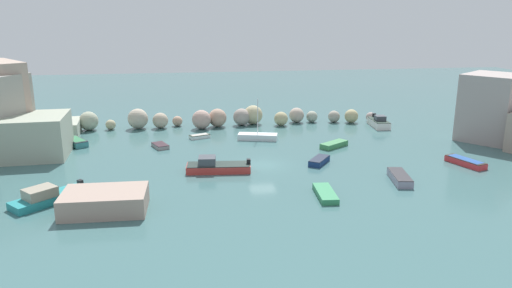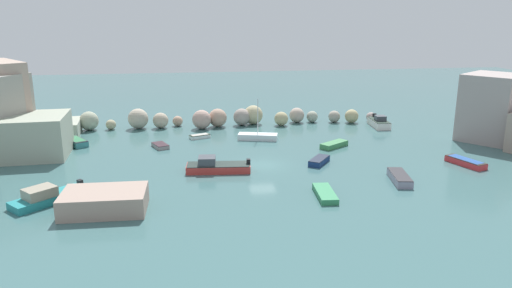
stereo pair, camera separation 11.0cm
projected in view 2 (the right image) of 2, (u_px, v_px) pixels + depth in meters
The scene contains 15 objects.
cove_water at pixel (263, 165), 47.74m from camera, with size 160.00×160.00×0.00m, color #3E6667.
rock_breakwater at pixel (214, 118), 63.94m from camera, with size 40.77×4.24×2.61m.
stone_dock at pixel (105, 201), 36.45m from camera, with size 6.22×4.08×1.60m, color tan.
moored_boat_0 at pixel (47, 197), 38.10m from camera, with size 5.65×5.39×1.41m.
moored_boat_1 at pixel (160, 146), 53.98m from camera, with size 2.10×2.74×0.44m.
moored_boat_2 at pixel (258, 137), 57.36m from camera, with size 4.88×2.69×4.91m.
moored_boat_3 at pixel (217, 166), 45.68m from camera, with size 6.17×2.58×1.47m.
moored_boat_4 at pixel (400, 178), 43.02m from camera, with size 2.09×4.26×0.70m.
moored_boat_5 at pixel (76, 142), 55.02m from camera, with size 3.23×3.96×0.72m.
moored_boat_6 at pixel (379, 123), 63.85m from camera, with size 2.17×4.62×1.57m.
moored_boat_7 at pixel (319, 161), 48.13m from camera, with size 2.78×3.20×0.60m.
moored_boat_8 at pixel (334, 145), 54.10m from camera, with size 3.65×3.08×0.59m.
moored_boat_9 at pixel (200, 136), 58.04m from camera, with size 2.63×1.83×0.46m.
moored_boat_10 at pixel (466, 162), 47.67m from camera, with size 2.53×4.31×0.63m.
moored_boat_11 at pixel (325, 194), 39.51m from camera, with size 1.68×4.12×0.48m.
Camera 2 is at (-7.50, -44.93, 14.47)m, focal length 33.86 mm.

